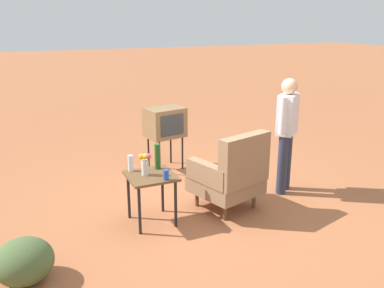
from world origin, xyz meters
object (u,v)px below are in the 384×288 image
Objects in this scene: tv_on_stand at (165,123)px; bottle_short_clear at (131,163)px; bottle_wine_green at (157,156)px; side_table at (151,182)px; armchair at (232,174)px; soda_can_blue at (166,175)px; flower_vase at (145,163)px; person_standing at (287,129)px.

tv_on_stand reaches higher than bottle_short_clear.
side_table is at bearing 48.61° from bottle_wine_green.
armchair is at bearing 96.86° from tv_on_stand.
flower_vase is (0.17, -0.25, 0.09)m from soda_can_blue.
person_standing is (-1.21, 1.59, 0.16)m from tv_on_stand.
bottle_wine_green is 0.34m from bottle_short_clear.
side_table is at bearing 64.16° from tv_on_stand.
bottle_wine_green is 1.21× the size of flower_vase.
side_table is 0.35m from bottle_short_clear.
armchair is 8.69× the size of soda_can_blue.
bottle_short_clear is at bearing -14.52° from armchair.
flower_vase reaches higher than bottle_short_clear.
bottle_short_clear is (1.23, -0.32, 0.22)m from armchair.
bottle_wine_green is at bearing -16.09° from armchair.
armchair reaches higher than soda_can_blue.
tv_on_stand is 1.81m from bottle_short_clear.
flower_vase reaches higher than soda_can_blue.
person_standing is 5.12× the size of bottle_wine_green.
bottle_wine_green is 0.40m from soda_can_blue.
bottle_short_clear is (0.33, -0.06, -0.06)m from bottle_wine_green.
armchair reaches higher than tv_on_stand.
flower_vase is at bearing -23.78° from side_table.
tv_on_stand is 8.44× the size of soda_can_blue.
bottle_short_clear is (0.29, -0.45, 0.04)m from soda_can_blue.
soda_can_blue is 0.31m from flower_vase.
bottle_short_clear is 0.75× the size of flower_vase.
armchair is 1.11m from person_standing.
person_standing is 1.91m from bottle_wine_green.
flower_vase is at bearing 62.20° from tv_on_stand.
side_table is 1.93m from tv_on_stand.
person_standing is at bearing 178.94° from bottle_wine_green.
armchair is 4.00× the size of flower_vase.
armchair is 0.97m from soda_can_blue.
side_table is 0.25m from flower_vase.
bottle_wine_green is 2.62× the size of soda_can_blue.
side_table is at bearing 3.69° from person_standing.
armchair is 3.31× the size of bottle_wine_green.
flower_vase is at bearing 121.11° from bottle_short_clear.
tv_on_stand is at bearing -124.12° from bottle_short_clear.
person_standing is 2.12m from flower_vase.
side_table is 0.29m from soda_can_blue.
soda_can_blue is (0.04, 0.39, -0.10)m from bottle_wine_green.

